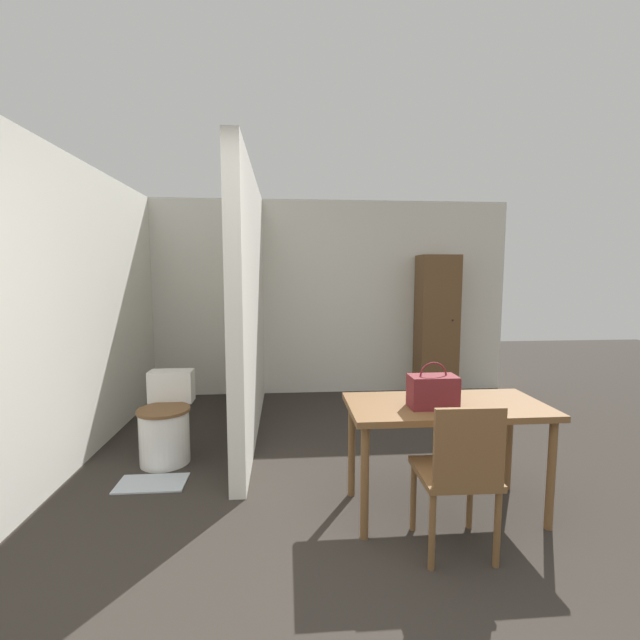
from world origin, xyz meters
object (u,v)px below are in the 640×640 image
handbag (433,391)px  wooden_cabinet (436,326)px  wooden_chair (459,471)px  toilet (166,425)px  dining_table (446,416)px

handbag → wooden_cabinet: (1.02, 2.78, 0.06)m
wooden_chair → handbag: 0.51m
wooden_chair → wooden_cabinet: (1.00, 3.15, 0.41)m
toilet → wooden_cabinet: wooden_cabinet is taller
handbag → dining_table: bearing=31.9°
wooden_chair → toilet: (-1.95, 1.39, -0.19)m
wooden_chair → wooden_cabinet: wooden_cabinet is taller
handbag → wooden_cabinet: size_ratio=0.16×
wooden_chair → handbag: size_ratio=3.01×
dining_table → wooden_cabinet: size_ratio=0.70×
handbag → wooden_cabinet: wooden_cabinet is taller
dining_table → handbag: handbag is taller
toilet → wooden_cabinet: bearing=30.8°
dining_table → wooden_cabinet: (0.91, 2.71, 0.25)m
wooden_cabinet → dining_table: bearing=-108.5°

